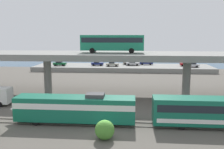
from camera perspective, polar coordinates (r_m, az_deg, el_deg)
name	(u,v)px	position (r m, az deg, el deg)	size (l,w,h in m)	color
ground_plane	(104,136)	(30.26, -1.84, -13.97)	(260.00, 260.00, 0.00)	#565149
rail_strip_near	(107,126)	(33.23, -1.19, -11.67)	(110.00, 0.12, 0.12)	#59544C
rail_strip_far	(108,122)	(34.63, -0.93, -10.79)	(110.00, 0.12, 0.12)	#59544C
train_locomotive	(69,107)	(34.13, -9.80, -7.46)	(17.16, 3.04, 4.18)	#14664C
highway_overpass	(116,57)	(47.92, 0.83, 4.07)	(96.00, 11.56, 8.36)	gray
transit_bus_on_overpass	(112,42)	(47.87, 0.07, 7.47)	(12.00, 2.68, 3.40)	#197A56
pier_parking_lot	(123,68)	(83.43, 2.44, 1.56)	(58.53, 13.12, 1.47)	gray
parked_car_0	(187,64)	(85.56, 16.91, 2.38)	(4.53, 1.82, 1.50)	maroon
parked_car_1	(97,63)	(83.42, -3.40, 2.60)	(4.00, 1.94, 1.50)	navy
parked_car_2	(192,65)	(83.15, 17.96, 2.14)	(4.23, 1.92, 1.50)	#B7B7BC
parked_car_3	(133,63)	(83.90, 4.78, 2.62)	(4.54, 1.90, 1.50)	#B7B7BC
parked_car_4	(60,63)	(84.81, -11.96, 2.52)	(4.18, 1.98, 1.50)	#0C4C26
parked_car_5	(112,64)	(81.33, 0.08, 2.44)	(4.13, 1.91, 1.50)	#9E998C
parked_car_6	(129,62)	(86.11, 3.88, 2.80)	(4.10, 1.90, 1.50)	#9E998C
parked_car_7	(146,62)	(86.35, 7.83, 2.76)	(4.53, 1.82, 1.50)	navy
harbor_water	(125,62)	(106.33, 2.93, 2.84)	(140.00, 36.00, 0.01)	#2D5170
shrub_right	(105,130)	(29.00, -1.69, -12.61)	(2.26, 2.26, 2.26)	#43802D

